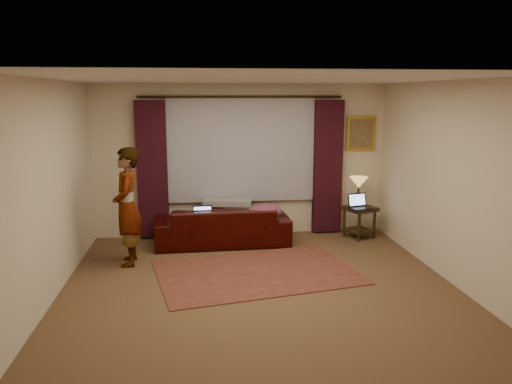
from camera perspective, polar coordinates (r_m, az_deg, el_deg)
floor at (r=6.50m, az=0.41°, el=-10.80°), size 5.00×5.00×0.01m
ceiling at (r=6.03m, az=0.44°, el=12.79°), size 5.00×5.00×0.02m
wall_back at (r=8.59m, az=-1.71°, el=3.62°), size 5.00×0.02×2.60m
wall_front at (r=3.74m, az=5.35°, el=-6.45°), size 5.00×0.02×2.60m
wall_left at (r=6.33m, az=-22.64°, el=0.02°), size 0.02×5.00×2.60m
wall_right at (r=6.91m, az=21.45°, el=0.99°), size 0.02×5.00×2.60m
sheer_curtain at (r=8.51m, az=-1.68°, el=4.90°), size 2.50×0.05×1.80m
drape_left at (r=8.50m, az=-11.77°, el=2.48°), size 0.50×0.14×2.30m
drape_right at (r=8.76m, az=8.19°, el=2.87°), size 0.50×0.14×2.30m
curtain_rod at (r=8.41m, az=-1.68°, el=10.84°), size 0.04×0.04×3.40m
picture_frame at (r=8.95m, az=11.89°, el=6.59°), size 0.50×0.04×0.60m
sofa at (r=8.16m, az=-3.85°, el=-2.98°), size 2.19×0.99×0.88m
throw_blanket at (r=8.32m, az=-3.30°, el=0.44°), size 0.84×0.45×0.09m
clothing_pile at (r=8.03m, az=1.05°, el=-2.31°), size 0.63×0.52×0.24m
laptop_sofa at (r=7.93m, az=-6.03°, el=-2.59°), size 0.34×0.37×0.23m
area_rug at (r=6.97m, az=0.08°, el=-9.18°), size 2.96×2.26×0.01m
end_table at (r=8.73m, az=11.72°, el=-3.39°), size 0.62×0.62×0.54m
tiffany_lamp at (r=8.70m, az=11.62°, el=0.07°), size 0.44×0.44×0.50m
laptop_table at (r=8.50m, az=11.90°, el=-1.08°), size 0.41×0.44×0.24m
person at (r=7.33m, az=-14.50°, el=-1.65°), size 0.53×0.53×1.70m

